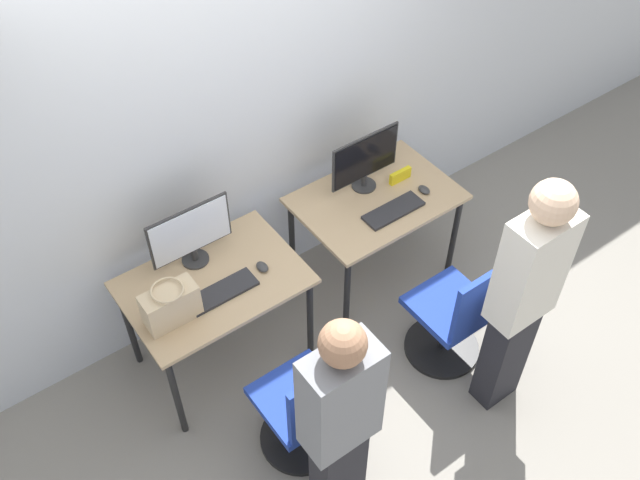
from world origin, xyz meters
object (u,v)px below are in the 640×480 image
(monitor_right, at_px, (365,160))
(person_left, at_px, (340,421))
(handbag, at_px, (171,305))
(keyboard_left, at_px, (222,292))
(monitor_left, at_px, (191,234))
(office_chair_left, at_px, (305,411))
(person_right, at_px, (524,294))
(mouse_left, at_px, (262,267))
(keyboard_right, at_px, (393,211))
(mouse_right, at_px, (424,190))
(office_chair_right, at_px, (455,318))

(monitor_right, bearing_deg, person_left, -132.16)
(handbag, bearing_deg, keyboard_left, 0.08)
(monitor_left, xyz_separation_m, office_chair_left, (0.07, -1.01, -0.59))
(monitor_left, xyz_separation_m, person_right, (1.20, -1.38, -0.03))
(monitor_right, xyz_separation_m, handbag, (-1.49, -0.24, -0.10))
(keyboard_left, height_order, person_right, person_right)
(office_chair_left, bearing_deg, mouse_left, 73.68)
(keyboard_right, xyz_separation_m, person_right, (0.01, -1.02, 0.18))
(keyboard_left, height_order, keyboard_right, same)
(keyboard_left, height_order, person_left, person_left)
(person_left, relative_size, monitor_right, 3.13)
(office_chair_left, xyz_separation_m, handbag, (-0.37, 0.70, 0.49))
(monitor_right, bearing_deg, mouse_right, -44.11)
(keyboard_left, distance_m, mouse_right, 1.47)
(person_left, bearing_deg, keyboard_right, 40.46)
(person_left, relative_size, handbag, 5.23)
(keyboard_right, distance_m, mouse_right, 0.28)
(keyboard_right, bearing_deg, mouse_right, 5.77)
(monitor_left, relative_size, keyboard_left, 1.24)
(office_chair_right, bearing_deg, person_left, -162.93)
(monitor_left, relative_size, mouse_right, 5.56)
(keyboard_right, bearing_deg, keyboard_left, 177.09)
(mouse_left, relative_size, handbag, 0.30)
(monitor_right, bearing_deg, handbag, -171.01)
(mouse_left, relative_size, office_chair_right, 0.10)
(monitor_left, bearing_deg, keyboard_right, -17.12)
(keyboard_left, bearing_deg, office_chair_right, -31.44)
(office_chair_right, xyz_separation_m, handbag, (-1.47, 0.71, 0.49))
(monitor_left, xyz_separation_m, handbag, (-0.30, -0.31, -0.10))
(keyboard_left, bearing_deg, monitor_right, 11.21)
(person_left, bearing_deg, mouse_left, 76.27)
(mouse_left, height_order, mouse_right, same)
(handbag, bearing_deg, keyboard_right, -2.30)
(monitor_left, relative_size, keyboard_right, 1.24)
(person_left, bearing_deg, keyboard_left, 90.66)
(keyboard_right, height_order, handbag, handbag)
(monitor_right, relative_size, handbag, 1.67)
(person_left, height_order, monitor_right, person_left)
(office_chair_left, relative_size, keyboard_right, 2.24)
(monitor_right, distance_m, mouse_right, 0.43)
(keyboard_right, xyz_separation_m, mouse_right, (0.28, 0.03, 0.01))
(keyboard_left, xyz_separation_m, handbag, (-0.30, -0.00, 0.11))
(office_chair_right, bearing_deg, mouse_right, 65.93)
(keyboard_left, bearing_deg, person_right, -41.85)
(mouse_left, bearing_deg, keyboard_right, -5.03)
(keyboard_left, relative_size, mouse_right, 4.49)
(mouse_right, distance_m, office_chair_right, 0.84)
(keyboard_left, height_order, office_chair_left, office_chair_left)
(person_left, distance_m, office_chair_right, 1.30)
(keyboard_right, xyz_separation_m, office_chair_right, (-0.03, -0.65, -0.38))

